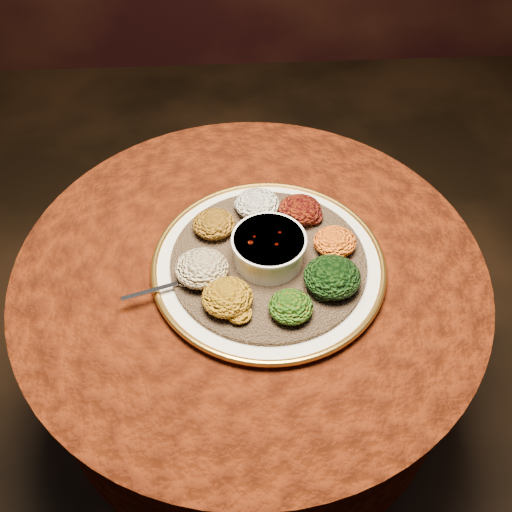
{
  "coord_description": "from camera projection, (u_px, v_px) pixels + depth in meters",
  "views": [
    {
      "loc": [
        -0.03,
        -0.74,
        1.62
      ],
      "look_at": [
        0.01,
        0.0,
        0.76
      ],
      "focal_mm": 40.0,
      "sensor_mm": 36.0,
      "label": 1
    }
  ],
  "objects": [
    {
      "name": "portion_tikil",
      "position": [
        335.0,
        242.0,
        1.13
      ],
      "size": [
        0.09,
        0.08,
        0.04
      ],
      "primitive_type": "ellipsoid",
      "color": "#A56D0D",
      "rests_on": "injera"
    },
    {
      "name": "portion_kik",
      "position": [
        227.0,
        297.0,
        1.04
      ],
      "size": [
        0.1,
        0.09,
        0.05
      ],
      "primitive_type": "ellipsoid",
      "color": "#A8660E",
      "rests_on": "injera"
    },
    {
      "name": "table",
      "position": [
        251.0,
        316.0,
        1.29
      ],
      "size": [
        0.96,
        0.96,
        0.73
      ],
      "color": "black",
      "rests_on": "ground"
    },
    {
      "name": "portion_shiro",
      "position": [
        214.0,
        224.0,
        1.16
      ],
      "size": [
        0.09,
        0.08,
        0.04
      ],
      "primitive_type": "ellipsoid",
      "color": "#874D10",
      "rests_on": "injera"
    },
    {
      "name": "portion_timatim",
      "position": [
        202.0,
        268.0,
        1.08
      ],
      "size": [
        0.1,
        0.1,
        0.05
      ],
      "primitive_type": "ellipsoid",
      "color": "#710606",
      "rests_on": "injera"
    },
    {
      "name": "portion_kitfo",
      "position": [
        300.0,
        210.0,
        1.19
      ],
      "size": [
        0.09,
        0.09,
        0.04
      ],
      "primitive_type": "ellipsoid",
      "color": "black",
      "rests_on": "injera"
    },
    {
      "name": "platter",
      "position": [
        268.0,
        264.0,
        1.14
      ],
      "size": [
        0.58,
        0.58,
        0.02
      ],
      "rotation": [
        0.0,
        0.0,
        0.37
      ],
      "color": "silver",
      "rests_on": "table"
    },
    {
      "name": "portion_gomen",
      "position": [
        332.0,
        277.0,
        1.07
      ],
      "size": [
        0.11,
        0.1,
        0.05
      ],
      "primitive_type": "ellipsoid",
      "color": "black",
      "rests_on": "injera"
    },
    {
      "name": "portion_mixveg",
      "position": [
        291.0,
        307.0,
        1.03
      ],
      "size": [
        0.08,
        0.08,
        0.04
      ],
      "primitive_type": "ellipsoid",
      "color": "#B0450B",
      "rests_on": "injera"
    },
    {
      "name": "stew_bowl",
      "position": [
        269.0,
        248.0,
        1.1
      ],
      "size": [
        0.15,
        0.15,
        0.06
      ],
      "color": "silver",
      "rests_on": "injera"
    },
    {
      "name": "portion_ayib",
      "position": [
        257.0,
        204.0,
        1.2
      ],
      "size": [
        0.09,
        0.09,
        0.05
      ],
      "primitive_type": "ellipsoid",
      "color": "white",
      "rests_on": "injera"
    },
    {
      "name": "spoon",
      "position": [
        182.0,
        282.0,
        1.08
      ],
      "size": [
        0.15,
        0.06,
        0.01
      ],
      "rotation": [
        0.0,
        0.0,
        -2.84
      ],
      "color": "silver",
      "rests_on": "injera"
    },
    {
      "name": "injera",
      "position": [
        268.0,
        261.0,
        1.13
      ],
      "size": [
        0.44,
        0.44,
        0.01
      ],
      "primitive_type": "cylinder",
      "rotation": [
        0.0,
        0.0,
        0.15
      ],
      "color": "brown",
      "rests_on": "platter"
    }
  ]
}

